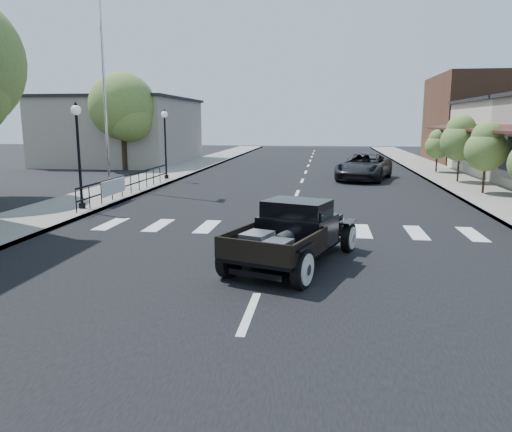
# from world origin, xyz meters

# --- Properties ---
(ground) EXTENTS (120.00, 120.00, 0.00)m
(ground) POSITION_xyz_m (0.00, 0.00, 0.00)
(ground) COLOR black
(ground) RESTS_ON ground
(road) EXTENTS (14.00, 80.00, 0.02)m
(road) POSITION_xyz_m (0.00, 15.00, 0.01)
(road) COLOR black
(road) RESTS_ON ground
(road_markings) EXTENTS (12.00, 60.00, 0.06)m
(road_markings) POSITION_xyz_m (0.00, 10.00, 0.00)
(road_markings) COLOR silver
(road_markings) RESTS_ON ground
(sidewalk_left) EXTENTS (3.00, 80.00, 0.15)m
(sidewalk_left) POSITION_xyz_m (-8.50, 15.00, 0.07)
(sidewalk_left) COLOR gray
(sidewalk_left) RESTS_ON ground
(sidewalk_right) EXTENTS (3.00, 80.00, 0.15)m
(sidewalk_right) POSITION_xyz_m (8.50, 15.00, 0.07)
(sidewalk_right) COLOR gray
(sidewalk_right) RESTS_ON ground
(low_building_left) EXTENTS (10.00, 12.00, 5.00)m
(low_building_left) POSITION_xyz_m (-15.00, 28.00, 2.50)
(low_building_left) COLOR #A19687
(low_building_left) RESTS_ON ground
(far_building_right) EXTENTS (11.00, 10.00, 7.00)m
(far_building_right) POSITION_xyz_m (15.50, 32.00, 3.50)
(far_building_right) COLOR brown
(far_building_right) RESTS_ON ground
(railing) EXTENTS (0.08, 10.00, 1.00)m
(railing) POSITION_xyz_m (-7.30, 10.00, 0.65)
(railing) COLOR black
(railing) RESTS_ON sidewalk_left
(banner) EXTENTS (0.04, 2.20, 0.60)m
(banner) POSITION_xyz_m (-7.22, 8.00, 0.45)
(banner) COLOR silver
(banner) RESTS_ON sidewalk_left
(lamp_post_b) EXTENTS (0.36, 0.36, 3.85)m
(lamp_post_b) POSITION_xyz_m (-7.60, 6.00, 2.08)
(lamp_post_b) COLOR black
(lamp_post_b) RESTS_ON sidewalk_left
(lamp_post_c) EXTENTS (0.36, 0.36, 3.85)m
(lamp_post_c) POSITION_xyz_m (-7.60, 16.00, 2.08)
(lamp_post_c) COLOR black
(lamp_post_c) RESTS_ON sidewalk_left
(flagpole) EXTENTS (0.12, 0.12, 11.81)m
(flagpole) POSITION_xyz_m (-9.20, 12.00, 6.05)
(flagpole) COLOR silver
(flagpole) RESTS_ON sidewalk_left
(big_tree_far) EXTENTS (4.50, 4.50, 6.61)m
(big_tree_far) POSITION_xyz_m (-12.50, 22.00, 3.30)
(big_tree_far) COLOR olive
(big_tree_far) RESTS_ON ground
(small_tree_c) EXTENTS (1.83, 1.83, 3.05)m
(small_tree_c) POSITION_xyz_m (8.30, 12.30, 1.67)
(small_tree_c) COLOR #577435
(small_tree_c) RESTS_ON sidewalk_right
(small_tree_d) EXTENTS (2.03, 2.03, 3.39)m
(small_tree_d) POSITION_xyz_m (8.30, 16.71, 1.85)
(small_tree_d) COLOR #577435
(small_tree_d) RESTS_ON sidewalk_right
(small_tree_e) EXTENTS (1.55, 1.55, 2.58)m
(small_tree_e) POSITION_xyz_m (8.30, 22.03, 1.44)
(small_tree_e) COLOR #577435
(small_tree_e) RESTS_ON sidewalk_right
(hotrod_pickup) EXTENTS (3.41, 4.85, 1.53)m
(hotrod_pickup) POSITION_xyz_m (0.55, 0.17, 0.77)
(hotrod_pickup) COLOR black
(hotrod_pickup) RESTS_ON ground
(second_car) EXTENTS (3.85, 5.89, 1.51)m
(second_car) POSITION_xyz_m (3.48, 18.04, 0.75)
(second_car) COLOR black
(second_car) RESTS_ON ground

